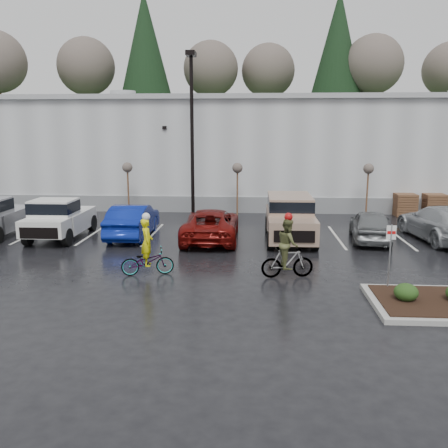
# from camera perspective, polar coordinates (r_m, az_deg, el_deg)

# --- Properties ---
(ground) EXTENTS (120.00, 120.00, 0.00)m
(ground) POSITION_cam_1_polar(r_m,az_deg,el_deg) (15.49, 5.42, -8.05)
(ground) COLOR black
(ground) RESTS_ON ground
(warehouse) EXTENTS (60.50, 15.50, 7.20)m
(warehouse) POSITION_cam_1_polar(r_m,az_deg,el_deg) (36.63, 4.52, 9.03)
(warehouse) COLOR #A7AAAC
(warehouse) RESTS_ON ground
(wooded_ridge) EXTENTS (80.00, 25.00, 6.00)m
(wooded_ridge) POSITION_cam_1_polar(r_m,az_deg,el_deg) (59.64, 4.21, 9.32)
(wooded_ridge) COLOR #1F421B
(wooded_ridge) RESTS_ON ground
(lamppost) EXTENTS (0.50, 1.00, 9.22)m
(lamppost) POSITION_cam_1_polar(r_m,az_deg,el_deg) (26.84, -3.89, 12.53)
(lamppost) COLOR black
(lamppost) RESTS_ON ground
(sapling_west) EXTENTS (0.60, 0.60, 3.20)m
(sapling_west) POSITION_cam_1_polar(r_m,az_deg,el_deg) (28.70, -11.54, 6.35)
(sapling_west) COLOR #523A20
(sapling_west) RESTS_ON ground
(sapling_mid) EXTENTS (0.60, 0.60, 3.20)m
(sapling_mid) POSITION_cam_1_polar(r_m,az_deg,el_deg) (27.73, 1.62, 6.40)
(sapling_mid) COLOR #523A20
(sapling_mid) RESTS_ON ground
(sapling_east) EXTENTS (0.60, 0.60, 3.20)m
(sapling_east) POSITION_cam_1_polar(r_m,az_deg,el_deg) (28.47, 16.98, 6.04)
(sapling_east) COLOR #523A20
(sapling_east) RESTS_ON ground
(pallet_stack_a) EXTENTS (1.20, 1.20, 1.35)m
(pallet_stack_a) POSITION_cam_1_polar(r_m,az_deg,el_deg) (30.32, 20.93, 2.17)
(pallet_stack_a) COLOR #523A20
(pallet_stack_a) RESTS_ON ground
(pallet_stack_b) EXTENTS (1.20, 1.20, 1.35)m
(pallet_stack_b) POSITION_cam_1_polar(r_m,az_deg,el_deg) (30.87, 23.95, 2.09)
(pallet_stack_b) COLOR #523A20
(pallet_stack_b) RESTS_ON ground
(shrub_a) EXTENTS (0.70, 0.70, 0.52)m
(shrub_a) POSITION_cam_1_polar(r_m,az_deg,el_deg) (15.10, 21.06, -7.67)
(shrub_a) COLOR #193311
(shrub_a) RESTS_ON curb_island
(fire_lane_sign) EXTENTS (0.30, 0.05, 2.20)m
(fire_lane_sign) POSITION_cam_1_polar(r_m,az_deg,el_deg) (15.87, 19.36, -2.89)
(fire_lane_sign) COLOR gray
(fire_lane_sign) RESTS_ON ground
(pickup_white) EXTENTS (2.10, 5.20, 1.96)m
(pickup_white) POSITION_cam_1_polar(r_m,az_deg,el_deg) (24.06, -18.86, 0.82)
(pickup_white) COLOR silver
(pickup_white) RESTS_ON ground
(car_blue) EXTENTS (1.76, 4.86, 1.59)m
(car_blue) POSITION_cam_1_polar(r_m,az_deg,el_deg) (23.25, -10.91, 0.41)
(car_blue) COLOR navy
(car_blue) RESTS_ON ground
(car_red) EXTENTS (2.51, 5.36, 1.48)m
(car_red) POSITION_cam_1_polar(r_m,az_deg,el_deg) (22.14, -1.57, -0.07)
(car_red) COLOR #650B09
(car_red) RESTS_ON ground
(suv_tan) EXTENTS (2.20, 5.10, 2.06)m
(suv_tan) POSITION_cam_1_polar(r_m,az_deg,el_deg) (22.28, 7.95, 0.65)
(suv_tan) COLOR gray
(suv_tan) RESTS_ON ground
(car_grey) EXTENTS (2.31, 4.52, 1.47)m
(car_grey) POSITION_cam_1_polar(r_m,az_deg,el_deg) (23.07, 17.21, -0.14)
(car_grey) COLOR slate
(car_grey) RESTS_ON ground
(car_far_silver) EXTENTS (2.93, 5.92, 1.66)m
(car_far_silver) POSITION_cam_1_polar(r_m,az_deg,el_deg) (24.29, 24.67, 0.11)
(car_far_silver) COLOR #B4B8BC
(car_far_silver) RESTS_ON ground
(cyclist_hivis) EXTENTS (1.96, 1.07, 2.26)m
(cyclist_hivis) POSITION_cam_1_polar(r_m,az_deg,el_deg) (17.13, -9.21, -3.79)
(cyclist_hivis) COLOR #3F3F44
(cyclist_hivis) RESTS_ON ground
(cyclist_olive) EXTENTS (1.84, 0.92, 2.31)m
(cyclist_olive) POSITION_cam_1_polar(r_m,az_deg,el_deg) (16.71, 7.65, -3.62)
(cyclist_olive) COLOR #3F3F44
(cyclist_olive) RESTS_ON ground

